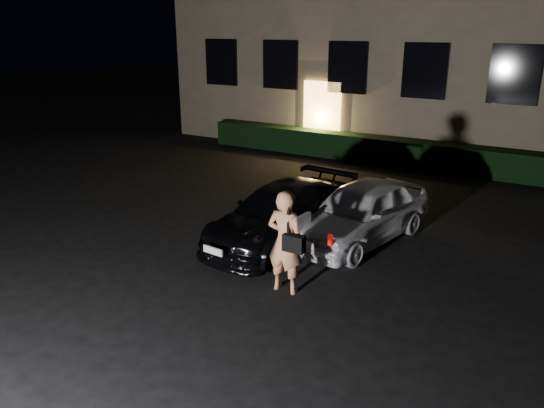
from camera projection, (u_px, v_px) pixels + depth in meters
The scene contains 5 objects.
ground at pixel (226, 310), 8.61m from camera, with size 80.00×80.00×0.00m, color black.
hedge at pixel (414, 154), 17.04m from camera, with size 15.00×0.70×0.85m, color black.
sedan at pixel (281, 214), 11.16m from camera, with size 2.09×4.30×1.20m.
hatch at pixel (361, 212), 11.18m from camera, with size 2.28×4.01×1.28m.
man at pixel (286, 242), 8.94m from camera, with size 0.75×0.44×1.83m.
Camera 1 is at (4.48, -6.17, 4.41)m, focal length 35.00 mm.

